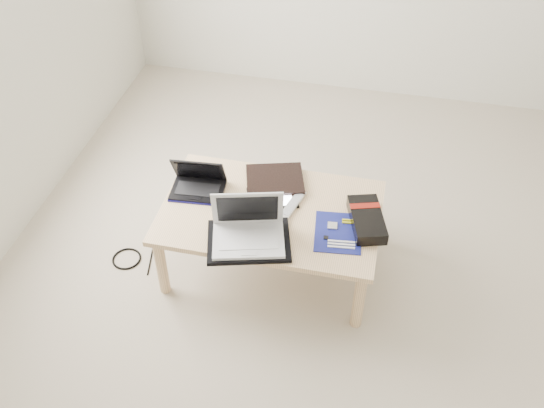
% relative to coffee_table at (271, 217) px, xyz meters
% --- Properties ---
extents(ground, '(4.00, 4.00, 0.00)m').
position_rel_coffee_table_xyz_m(ground, '(0.54, -0.11, -0.35)').
color(ground, '#B6A793').
rests_on(ground, ground).
extents(coffee_table, '(1.10, 0.70, 0.40)m').
position_rel_coffee_table_xyz_m(coffee_table, '(0.00, 0.00, 0.00)').
color(coffee_table, '#E5BB8A').
rests_on(coffee_table, ground).
extents(book, '(0.35, 0.32, 0.03)m').
position_rel_coffee_table_xyz_m(book, '(-0.03, 0.22, 0.06)').
color(book, black).
rests_on(book, coffee_table).
extents(netbook, '(0.29, 0.22, 0.19)m').
position_rel_coffee_table_xyz_m(netbook, '(-0.40, 0.07, 0.09)').
color(netbook, black).
rests_on(netbook, coffee_table).
extents(tablet, '(0.30, 0.26, 0.01)m').
position_rel_coffee_table_xyz_m(tablet, '(-0.01, 0.09, 0.05)').
color(tablet, black).
rests_on(tablet, coffee_table).
extents(remote, '(0.11, 0.23, 0.02)m').
position_rel_coffee_table_xyz_m(remote, '(0.10, 0.05, 0.06)').
color(remote, silver).
rests_on(remote, coffee_table).
extents(neoprene_sleeve, '(0.45, 0.38, 0.02)m').
position_rel_coffee_table_xyz_m(neoprene_sleeve, '(-0.05, -0.24, 0.06)').
color(neoprene_sleeve, black).
rests_on(neoprene_sleeve, coffee_table).
extents(white_laptop, '(0.38, 0.32, 0.24)m').
position_rel_coffee_table_xyz_m(white_laptop, '(-0.06, -0.22, 0.12)').
color(white_laptop, silver).
rests_on(white_laptop, neoprene_sleeve).
extents(motherboard, '(0.25, 0.30, 0.01)m').
position_rel_coffee_table_xyz_m(motherboard, '(0.35, -0.09, 0.05)').
color(motherboard, '#0D1455').
rests_on(motherboard, coffee_table).
extents(gpu_box, '(0.23, 0.33, 0.07)m').
position_rel_coffee_table_xyz_m(gpu_box, '(0.48, 0.00, 0.08)').
color(gpu_box, black).
rests_on(gpu_box, coffee_table).
extents(cable_coil, '(0.12, 0.12, 0.01)m').
position_rel_coffee_table_xyz_m(cable_coil, '(-0.07, -0.04, 0.05)').
color(cable_coil, black).
rests_on(cable_coil, coffee_table).
extents(floor_cable_coil, '(0.19, 0.19, 0.01)m').
position_rel_coffee_table_xyz_m(floor_cable_coil, '(-0.78, -0.14, -0.35)').
color(floor_cable_coil, black).
rests_on(floor_cable_coil, ground).
extents(floor_cable_trail, '(0.08, 0.32, 0.01)m').
position_rel_coffee_table_xyz_m(floor_cable_trail, '(-0.66, -0.07, -0.35)').
color(floor_cable_trail, black).
rests_on(floor_cable_trail, ground).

